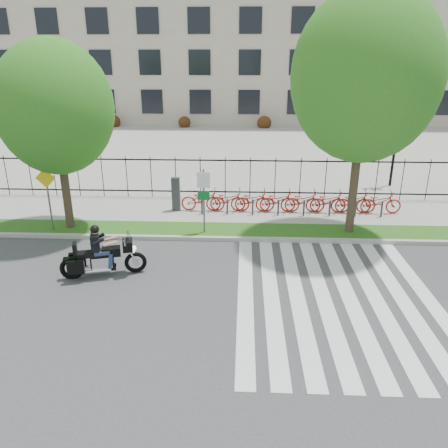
{
  "coord_description": "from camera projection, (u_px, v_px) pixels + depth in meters",
  "views": [
    {
      "loc": [
        2.1,
        -11.24,
        6.42
      ],
      "look_at": [
        1.43,
        3.0,
        1.09
      ],
      "focal_mm": 35.0,
      "sensor_mm": 36.0,
      "label": 1
    }
  ],
  "objects": [
    {
      "name": "sign_pole_regulatory",
      "position": [
        204.0,
        193.0,
        16.51
      ],
      "size": [
        0.5,
        0.09,
        2.5
      ],
      "color": "#59595B",
      "rests_on": "grass_verge"
    },
    {
      "name": "motorcycle_rider",
      "position": [
        102.0,
        256.0,
        13.71
      ],
      "size": [
        2.63,
        1.18,
        2.07
      ],
      "color": "black",
      "rests_on": "ground"
    },
    {
      "name": "street_tree_1",
      "position": [
        55.0,
        108.0,
        16.02
      ],
      "size": [
        4.28,
        4.28,
        7.12
      ],
      "color": "#32251B",
      "rests_on": "grass_verge"
    },
    {
      "name": "iron_fence",
      "position": [
        200.0,
        178.0,
        21.06
      ],
      "size": [
        30.0,
        0.06,
        2.0
      ],
      "primitive_type": null,
      "color": "black",
      "rests_on": "sidewalk"
    },
    {
      "name": "grass_verge",
      "position": [
        191.0,
        230.0,
        17.46
      ],
      "size": [
        60.0,
        1.5,
        0.15
      ],
      "primitive_type": "cube",
      "color": "#1C4812",
      "rests_on": "ground"
    },
    {
      "name": "sidewalk",
      "position": [
        197.0,
        210.0,
        19.8
      ],
      "size": [
        60.0,
        3.5,
        0.15
      ],
      "primitive_type": "cube",
      "color": "gray",
      "rests_on": "ground"
    },
    {
      "name": "plaza",
      "position": [
        219.0,
        143.0,
        36.23
      ],
      "size": [
        80.0,
        34.0,
        0.1
      ],
      "primitive_type": "cube",
      "color": "gray",
      "rests_on": "ground"
    },
    {
      "name": "curb",
      "position": [
        188.0,
        238.0,
        16.67
      ],
      "size": [
        60.0,
        0.2,
        0.15
      ],
      "primitive_type": "cube",
      "color": "#9E9D95",
      "rests_on": "ground"
    },
    {
      "name": "lamp_post_right",
      "position": [
        398.0,
        128.0,
        22.53
      ],
      "size": [
        1.06,
        0.7,
        4.25
      ],
      "color": "black",
      "rests_on": "ground"
    },
    {
      "name": "office_building",
      "position": [
        228.0,
        29.0,
        51.39
      ],
      "size": [
        60.0,
        21.9,
        20.15
      ],
      "color": "#AE9F8C",
      "rests_on": "ground"
    },
    {
      "name": "bike_share_station",
      "position": [
        289.0,
        201.0,
        19.18
      ],
      "size": [
        10.04,
        0.88,
        1.5
      ],
      "color": "#2D2D33",
      "rests_on": "sidewalk"
    },
    {
      "name": "street_tree_2",
      "position": [
        365.0,
        77.0,
        15.14
      ],
      "size": [
        5.22,
        5.22,
        8.77
      ],
      "color": "#32251B",
      "rests_on": "grass_verge"
    },
    {
      "name": "crosswalk_stripes",
      "position": [
        336.0,
        297.0,
        12.65
      ],
      "size": [
        5.7,
        8.0,
        0.01
      ],
      "primitive_type": null,
      "color": "silver",
      "rests_on": "ground"
    },
    {
      "name": "sign_pole_warning",
      "position": [
        48.0,
        191.0,
        16.77
      ],
      "size": [
        0.78,
        0.09,
        2.49
      ],
      "color": "#59595B",
      "rests_on": "grass_verge"
    },
    {
      "name": "ground",
      "position": [
        171.0,
        293.0,
        12.86
      ],
      "size": [
        120.0,
        120.0,
        0.0
      ],
      "primitive_type": "plane",
      "color": "#3A3A3D",
      "rests_on": "ground"
    }
  ]
}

